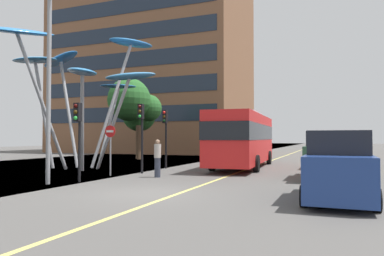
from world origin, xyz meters
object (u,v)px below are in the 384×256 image
at_px(traffic_light_opposite, 208,131).
at_px(car_parked_near, 338,168).
at_px(red_bus, 243,137).
at_px(no_entry_sign, 110,142).
at_px(traffic_light_island_mid, 165,126).
at_px(pedestrian, 158,158).
at_px(car_parked_far, 331,152).
at_px(car_parked_mid, 327,156).
at_px(traffic_light_kerb_far, 141,123).
at_px(street_lamp, 54,58).
at_px(leaf_sculpture, 79,68).
at_px(traffic_light_kerb_near, 78,125).

height_order(traffic_light_opposite, car_parked_near, traffic_light_opposite).
height_order(red_bus, no_entry_sign, red_bus).
bearing_deg(traffic_light_island_mid, pedestrian, -68.55).
bearing_deg(traffic_light_opposite, car_parked_far, -29.60).
distance_m(red_bus, car_parked_mid, 7.27).
bearing_deg(traffic_light_opposite, car_parked_near, -59.92).
xyz_separation_m(traffic_light_island_mid, car_parked_near, (9.93, -8.52, -1.62)).
xyz_separation_m(traffic_light_kerb_far, traffic_light_opposite, (-0.54, 12.57, -0.18)).
height_order(red_bus, traffic_light_opposite, red_bus).
bearing_deg(car_parked_mid, no_entry_sign, -166.05).
xyz_separation_m(red_bus, street_lamp, (-5.20, -11.31, 3.23)).
xyz_separation_m(leaf_sculpture, car_parked_near, (14.96, -6.53, -5.27)).
relative_size(traffic_light_opposite, no_entry_sign, 1.36).
height_order(traffic_light_kerb_far, traffic_light_opposite, traffic_light_kerb_far).
bearing_deg(leaf_sculpture, red_bus, 26.52).
bearing_deg(traffic_light_kerb_near, leaf_sculpture, 128.83).
height_order(traffic_light_island_mid, car_parked_mid, traffic_light_island_mid).
relative_size(leaf_sculpture, car_parked_mid, 2.61).
relative_size(car_parked_near, pedestrian, 2.49).
relative_size(car_parked_far, pedestrian, 2.47).
bearing_deg(leaf_sculpture, traffic_light_island_mid, 21.63).
bearing_deg(no_entry_sign, car_parked_mid, 13.95).
xyz_separation_m(red_bus, leaf_sculpture, (-9.33, -4.66, 4.30)).
relative_size(red_bus, car_parked_mid, 2.46).
bearing_deg(car_parked_far, leaf_sculpture, -159.06).
xyz_separation_m(traffic_light_kerb_far, no_entry_sign, (-0.88, -1.57, -1.00)).
bearing_deg(car_parked_near, car_parked_far, 91.63).
bearing_deg(traffic_light_island_mid, traffic_light_kerb_near, -93.15).
bearing_deg(traffic_light_opposite, street_lamp, -91.70).
xyz_separation_m(traffic_light_kerb_far, car_parked_mid, (9.31, 0.96, -1.65)).
height_order(red_bus, car_parked_mid, red_bus).
height_order(car_parked_mid, pedestrian, car_parked_mid).
bearing_deg(leaf_sculpture, car_parked_far, 20.94).
height_order(traffic_light_kerb_far, traffic_light_island_mid, traffic_light_kerb_far).
distance_m(traffic_light_island_mid, no_entry_sign, 5.02).
bearing_deg(traffic_light_opposite, traffic_light_island_mid, -87.73).
height_order(traffic_light_opposite, car_parked_far, traffic_light_opposite).
height_order(traffic_light_kerb_near, street_lamp, street_lamp).
xyz_separation_m(traffic_light_kerb_far, street_lamp, (-1.07, -5.33, 2.51)).
xyz_separation_m(traffic_light_kerb_near, car_parked_mid, (9.90, 5.36, -1.43)).
bearing_deg(car_parked_near, traffic_light_island_mid, 139.36).
relative_size(car_parked_mid, street_lamp, 0.55).
bearing_deg(traffic_light_opposite, traffic_light_kerb_near, -90.20).
xyz_separation_m(red_bus, pedestrian, (-2.48, -7.29, -1.04)).
bearing_deg(red_bus, pedestrian, -108.80).
xyz_separation_m(leaf_sculpture, pedestrian, (6.85, -2.63, -5.34)).
bearing_deg(no_entry_sign, traffic_light_kerb_near, -84.20).
distance_m(leaf_sculpture, car_parked_mid, 15.42).
height_order(traffic_light_island_mid, street_lamp, street_lamp).
distance_m(street_lamp, pedestrian, 6.47).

